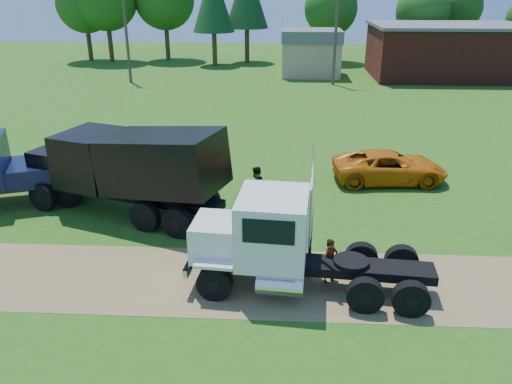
{
  "coord_description": "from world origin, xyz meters",
  "views": [
    {
      "loc": [
        1.13,
        -14.29,
        9.35
      ],
      "look_at": [
        0.15,
        3.95,
        1.6
      ],
      "focal_mm": 35.0,
      "sensor_mm": 36.0,
      "label": 1
    }
  ],
  "objects_px": {
    "white_semi_tractor": "(275,241)",
    "black_dump_truck": "(129,166)",
    "spectator_a": "(330,261)",
    "orange_pickup": "(390,167)"
  },
  "relations": [
    {
      "from": "white_semi_tractor",
      "to": "spectator_a",
      "type": "xyz_separation_m",
      "value": [
        1.84,
        0.29,
        -0.84
      ]
    },
    {
      "from": "white_semi_tractor",
      "to": "spectator_a",
      "type": "distance_m",
      "value": 2.04
    },
    {
      "from": "black_dump_truck",
      "to": "spectator_a",
      "type": "distance_m",
      "value": 9.57
    },
    {
      "from": "black_dump_truck",
      "to": "spectator_a",
      "type": "height_order",
      "value": "black_dump_truck"
    },
    {
      "from": "black_dump_truck",
      "to": "orange_pickup",
      "type": "height_order",
      "value": "black_dump_truck"
    },
    {
      "from": "black_dump_truck",
      "to": "spectator_a",
      "type": "relative_size",
      "value": 5.93
    },
    {
      "from": "white_semi_tractor",
      "to": "black_dump_truck",
      "type": "xyz_separation_m",
      "value": [
        -6.24,
        5.24,
        0.56
      ]
    },
    {
      "from": "orange_pickup",
      "to": "spectator_a",
      "type": "height_order",
      "value": "spectator_a"
    },
    {
      "from": "orange_pickup",
      "to": "spectator_a",
      "type": "xyz_separation_m",
      "value": [
        -3.72,
        -9.31,
        0.0
      ]
    },
    {
      "from": "white_semi_tractor",
      "to": "spectator_a",
      "type": "bearing_deg",
      "value": 14.02
    }
  ]
}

